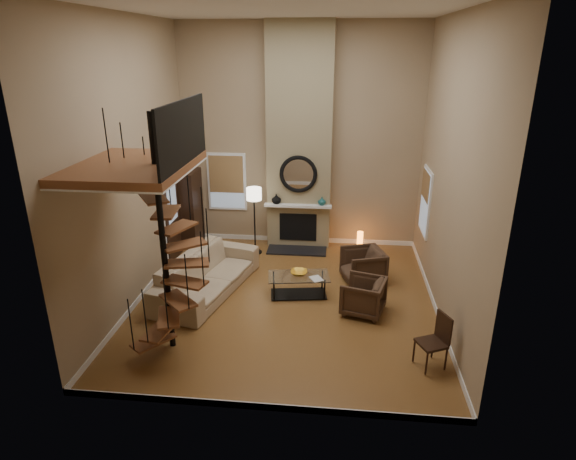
# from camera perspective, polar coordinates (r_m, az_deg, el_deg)

# --- Properties ---
(ground) EXTENTS (6.00, 6.50, 0.01)m
(ground) POSITION_cam_1_polar(r_m,az_deg,el_deg) (10.10, -0.24, -8.28)
(ground) COLOR olive
(ground) RESTS_ON ground
(back_wall) EXTENTS (6.00, 0.02, 5.50)m
(back_wall) POSITION_cam_1_polar(r_m,az_deg,el_deg) (12.26, 1.41, 10.67)
(back_wall) COLOR tan
(back_wall) RESTS_ON ground
(front_wall) EXTENTS (6.00, 0.02, 5.50)m
(front_wall) POSITION_cam_1_polar(r_m,az_deg,el_deg) (6.01, -3.63, -0.27)
(front_wall) COLOR tan
(front_wall) RESTS_ON ground
(left_wall) EXTENTS (0.02, 6.50, 5.50)m
(left_wall) POSITION_cam_1_polar(r_m,az_deg,el_deg) (9.87, -18.00, 7.17)
(left_wall) COLOR tan
(left_wall) RESTS_ON ground
(right_wall) EXTENTS (0.02, 6.50, 5.50)m
(right_wall) POSITION_cam_1_polar(r_m,az_deg,el_deg) (9.26, 18.63, 6.25)
(right_wall) COLOR tan
(right_wall) RESTS_ON ground
(ceiling) EXTENTS (6.00, 6.50, 0.01)m
(ceiling) POSITION_cam_1_polar(r_m,az_deg,el_deg) (8.85, -0.30, 24.62)
(ceiling) COLOR silver
(ceiling) RESTS_ON back_wall
(baseboard_back) EXTENTS (6.00, 0.02, 0.12)m
(baseboard_back) POSITION_cam_1_polar(r_m,az_deg,el_deg) (12.99, 1.31, -1.10)
(baseboard_back) COLOR white
(baseboard_back) RESTS_ON ground
(baseboard_front) EXTENTS (6.00, 0.02, 0.12)m
(baseboard_front) POSITION_cam_1_polar(r_m,az_deg,el_deg) (7.42, -3.12, -20.01)
(baseboard_front) COLOR white
(baseboard_front) RESTS_ON ground
(baseboard_left) EXTENTS (0.02, 6.50, 0.12)m
(baseboard_left) POSITION_cam_1_polar(r_m,az_deg,el_deg) (10.78, -16.37, -6.84)
(baseboard_left) COLOR white
(baseboard_left) RESTS_ON ground
(baseboard_right) EXTENTS (0.02, 6.50, 0.12)m
(baseboard_right) POSITION_cam_1_polar(r_m,az_deg,el_deg) (10.23, 16.85, -8.46)
(baseboard_right) COLOR white
(baseboard_right) RESTS_ON ground
(chimney_breast) EXTENTS (1.60, 0.38, 5.50)m
(chimney_breast) POSITION_cam_1_polar(r_m,az_deg,el_deg) (12.07, 1.34, 10.51)
(chimney_breast) COLOR #8A7C5A
(chimney_breast) RESTS_ON ground
(hearth) EXTENTS (1.50, 0.60, 0.04)m
(hearth) POSITION_cam_1_polar(r_m,az_deg,el_deg) (12.39, 1.05, -2.42)
(hearth) COLOR black
(hearth) RESTS_ON ground
(firebox) EXTENTS (0.95, 0.02, 0.72)m
(firebox) POSITION_cam_1_polar(r_m,az_deg,el_deg) (12.46, 1.18, 0.35)
(firebox) COLOR black
(firebox) RESTS_ON chimney_breast
(mantel) EXTENTS (1.70, 0.18, 0.06)m
(mantel) POSITION_cam_1_polar(r_m,az_deg,el_deg) (12.19, 1.17, 2.86)
(mantel) COLOR white
(mantel) RESTS_ON chimney_breast
(mirror_frame) EXTENTS (0.94, 0.10, 0.94)m
(mirror_frame) POSITION_cam_1_polar(r_m,az_deg,el_deg) (12.02, 1.22, 6.57)
(mirror_frame) COLOR black
(mirror_frame) RESTS_ON chimney_breast
(mirror_disc) EXTENTS (0.80, 0.01, 0.80)m
(mirror_disc) POSITION_cam_1_polar(r_m,az_deg,el_deg) (12.03, 1.22, 6.59)
(mirror_disc) COLOR white
(mirror_disc) RESTS_ON chimney_breast
(vase_left) EXTENTS (0.24, 0.24, 0.25)m
(vase_left) POSITION_cam_1_polar(r_m,az_deg,el_deg) (12.24, -1.38, 3.68)
(vase_left) COLOR black
(vase_left) RESTS_ON mantel
(vase_right) EXTENTS (0.20, 0.20, 0.21)m
(vase_right) POSITION_cam_1_polar(r_m,az_deg,el_deg) (12.15, 4.01, 3.42)
(vase_right) COLOR #175253
(vase_right) RESTS_ON mantel
(window_back) EXTENTS (1.02, 0.06, 1.52)m
(window_back) POSITION_cam_1_polar(r_m,az_deg,el_deg) (12.76, -7.22, 5.74)
(window_back) COLOR white
(window_back) RESTS_ON back_wall
(window_right) EXTENTS (0.06, 1.02, 1.52)m
(window_right) POSITION_cam_1_polar(r_m,az_deg,el_deg) (11.44, 15.87, 3.35)
(window_right) COLOR white
(window_right) RESTS_ON right_wall
(entry_door) EXTENTS (0.10, 1.05, 2.16)m
(entry_door) POSITION_cam_1_polar(r_m,az_deg,el_deg) (11.92, -13.55, 1.33)
(entry_door) COLOR white
(entry_door) RESTS_ON ground
(loft) EXTENTS (1.70, 2.20, 1.09)m
(loft) POSITION_cam_1_polar(r_m,az_deg,el_deg) (7.78, -17.06, 7.49)
(loft) COLOR brown
(loft) RESTS_ON left_wall
(spiral_stair) EXTENTS (1.47, 1.47, 4.06)m
(spiral_stair) POSITION_cam_1_polar(r_m,az_deg,el_deg) (8.13, -14.26, -2.48)
(spiral_stair) COLOR black
(spiral_stair) RESTS_ON ground
(hutch) EXTENTS (0.43, 0.91, 2.04)m
(hutch) POSITION_cam_1_polar(r_m,az_deg,el_deg) (12.81, -11.37, 2.40)
(hutch) COLOR black
(hutch) RESTS_ON ground
(sofa) EXTENTS (1.80, 3.09, 0.85)m
(sofa) POSITION_cam_1_polar(r_m,az_deg,el_deg) (10.45, -9.48, -5.09)
(sofa) COLOR tan
(sofa) RESTS_ON ground
(armchair_near) EXTENTS (1.07, 1.06, 0.78)m
(armchair_near) POSITION_cam_1_polar(r_m,az_deg,el_deg) (10.89, 9.20, -4.18)
(armchair_near) COLOR #432E1F
(armchair_near) RESTS_ON ground
(armchair_far) EXTENTS (0.97, 0.96, 0.72)m
(armchair_far) POSITION_cam_1_polar(r_m,az_deg,el_deg) (9.61, 9.26, -7.77)
(armchair_far) COLOR #432E1F
(armchair_far) RESTS_ON ground
(coffee_table) EXTENTS (1.34, 0.81, 0.46)m
(coffee_table) POSITION_cam_1_polar(r_m,az_deg,el_deg) (10.16, 1.26, -6.24)
(coffee_table) COLOR silver
(coffee_table) RESTS_ON ground
(bowl) EXTENTS (0.34, 0.34, 0.09)m
(bowl) POSITION_cam_1_polar(r_m,az_deg,el_deg) (10.11, 1.30, -5.04)
(bowl) COLOR gold
(bowl) RESTS_ON coffee_table
(book) EXTENTS (0.33, 0.36, 0.03)m
(book) POSITION_cam_1_polar(r_m,az_deg,el_deg) (9.93, 3.22, -5.80)
(book) COLOR gray
(book) RESTS_ON coffee_table
(floor_lamp) EXTENTS (0.37, 0.37, 1.70)m
(floor_lamp) POSITION_cam_1_polar(r_m,az_deg,el_deg) (11.86, -4.02, 3.63)
(floor_lamp) COLOR black
(floor_lamp) RESTS_ON ground
(accent_lamp) EXTENTS (0.15, 0.15, 0.55)m
(accent_lamp) POSITION_cam_1_polar(r_m,az_deg,el_deg) (12.45, 8.44, -1.39)
(accent_lamp) COLOR orange
(accent_lamp) RESTS_ON ground
(side_chair) EXTENTS (0.55, 0.53, 0.92)m
(side_chair) POSITION_cam_1_polar(r_m,az_deg,el_deg) (8.31, 17.05, -12.04)
(side_chair) COLOR black
(side_chair) RESTS_ON ground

